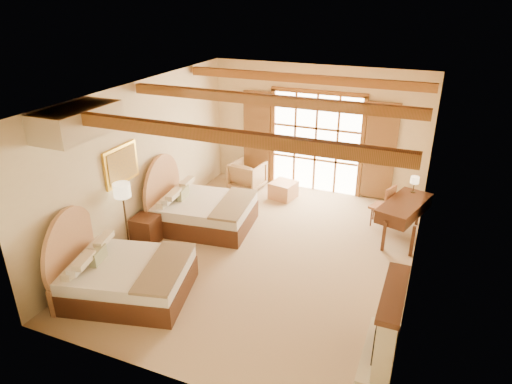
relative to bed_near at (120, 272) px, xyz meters
The scene contains 19 objects.
floor 2.88m from the bed_near, 49.70° to the left, with size 7.00×7.00×0.00m, color tan.
wall_back 6.08m from the bed_near, 72.00° to the left, with size 5.50×5.50×0.00m, color beige.
wall_left 2.64m from the bed_near, 112.65° to the left, with size 7.00×7.00×0.00m, color beige.
wall_right 5.22m from the bed_near, 25.32° to the left, with size 7.00×7.00×0.00m, color beige.
ceiling 3.99m from the bed_near, 49.70° to the left, with size 7.00×7.00×0.00m, color #B5713A.
ceiling_beams 3.91m from the bed_near, 49.70° to the left, with size 5.39×4.60×0.18m, color #9B5830, non-canonical shape.
french_doors 5.97m from the bed_near, 71.82° to the left, with size 3.95×0.08×2.60m.
fireplace 4.45m from the bed_near, ahead, with size 0.46×1.40×1.16m.
painting 2.14m from the bed_near, 121.15° to the left, with size 0.06×0.95×0.75m.
canopy_valance 2.61m from the bed_near, 162.70° to the left, with size 0.70×1.40×0.45m, color beige.
bed_near is the anchor object (origin of this frame).
bed_far 2.70m from the bed_near, 89.63° to the left, with size 2.24×1.79×1.36m.
nightstand 1.71m from the bed_near, 110.33° to the left, with size 0.49×0.49×0.59m, color #4D2113.
floor_lamp 1.56m from the bed_near, 120.75° to the left, with size 0.32×0.32×1.51m.
armchair 5.00m from the bed_near, 87.47° to the left, with size 0.79×0.81×0.74m, color #9E7A4E.
ottoman 4.96m from the bed_near, 74.91° to the left, with size 0.58×0.58×0.42m, color tan.
desk 5.75m from the bed_near, 42.18° to the left, with size 1.06×1.65×0.82m.
desk_chair 5.71m from the bed_near, 48.53° to the left, with size 0.55×0.54×0.95m.
desk_lamp 6.25m from the bed_near, 45.40° to the left, with size 0.18×0.18×0.36m.
Camera 1 is at (2.81, -7.34, 4.84)m, focal length 32.00 mm.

